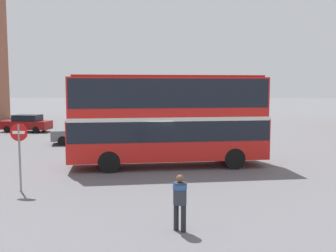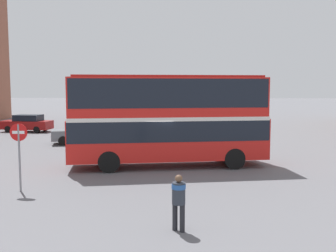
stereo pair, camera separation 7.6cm
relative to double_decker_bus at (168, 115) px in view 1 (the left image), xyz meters
name	(u,v)px [view 1 (the left image)]	position (x,y,z in m)	size (l,w,h in m)	color
ground_plane	(150,167)	(-0.94, -0.21, -2.70)	(240.00, 240.00, 0.00)	slate
double_decker_bus	(168,115)	(0.00, 0.00, 0.00)	(10.35, 4.21, 4.71)	red
pedestrian_foreground	(180,197)	(0.68, -9.16, -1.69)	(0.56, 0.56, 1.65)	#232328
parked_car_kerb_near	(26,123)	(-13.58, 15.16, -1.92)	(4.63, 2.22, 1.57)	maroon
parked_car_kerb_far	(82,132)	(-6.56, 8.02, -1.89)	(4.52, 2.66, 1.62)	slate
no_entry_sign	(19,145)	(-5.66, -5.10, -0.85)	(0.70, 0.08, 2.71)	gray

